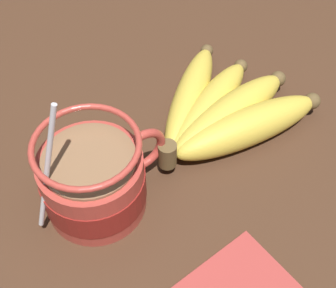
% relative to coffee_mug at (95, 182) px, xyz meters
% --- Properties ---
extents(table, '(1.06, 1.06, 0.03)m').
position_rel_coffee_mug_xyz_m(table, '(0.06, 0.00, -0.05)').
color(table, '#422819').
rests_on(table, ground).
extents(coffee_mug, '(0.15, 0.10, 0.16)m').
position_rel_coffee_mug_xyz_m(coffee_mug, '(0.00, 0.00, 0.00)').
color(coffee_mug, '#B23D33').
rests_on(coffee_mug, table).
extents(banana_bunch, '(0.21, 0.18, 0.04)m').
position_rel_coffee_mug_xyz_m(banana_bunch, '(0.17, 0.02, -0.02)').
color(banana_bunch, brown).
rests_on(banana_bunch, table).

